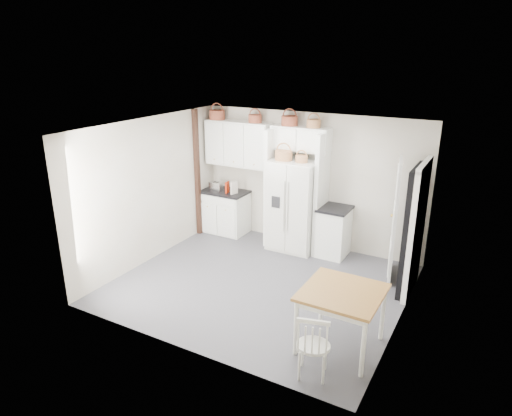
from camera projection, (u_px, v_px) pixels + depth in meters
The scene contains 28 objects.
floor at pixel (260, 284), 7.58m from camera, with size 4.50×4.50×0.00m, color #454450.
ceiling at pixel (261, 128), 6.72m from camera, with size 4.50×4.50×0.00m, color white.
wall_back at pixel (310, 180), 8.80m from camera, with size 4.50×4.50×0.00m, color #AFA28C.
wall_left at pixel (151, 190), 8.18m from camera, with size 4.00×4.00×0.00m, color #AFA28C.
wall_right at pixel (408, 238), 6.12m from camera, with size 4.00×4.00×0.00m, color #AFA28C.
refrigerator at pixel (295, 205), 8.71m from camera, with size 0.91×0.73×1.76m, color silver.
base_cab_left at pixel (225, 212), 9.65m from camera, with size 0.94×0.59×0.87m, color white.
base_cab_right at pixel (334, 232), 8.54m from camera, with size 0.51×0.62×0.90m, color white.
dining_table at pixel (341, 319), 5.87m from camera, with size 0.98×0.98×0.82m, color brown.
windsor_chair at pixel (313, 346), 5.34m from camera, with size 0.40×0.36×0.82m, color white.
counter_left at pixel (225, 192), 9.51m from camera, with size 0.97×0.63×0.04m, color black.
counter_right at pixel (335, 209), 8.38m from camera, with size 0.55×0.66×0.04m, color black.
toaster at pixel (216, 186), 9.48m from camera, with size 0.27×0.15×0.18m, color silver.
cookbook_red at pixel (227, 187), 9.34m from camera, with size 0.03×0.15×0.23m, color #AA230A.
cookbook_cream at pixel (234, 188), 9.26m from camera, with size 0.04×0.17×0.26m, color beige.
basket_upper_a at pixel (217, 115), 9.20m from camera, with size 0.33×0.33×0.19m, color maroon.
basket_upper_c at pixel (255, 119), 8.80m from camera, with size 0.27×0.27×0.15m, color maroon.
basket_bridge_a at pixel (290, 121), 8.46m from camera, with size 0.31×0.31×0.18m, color maroon.
basket_bridge_b at pixel (314, 124), 8.25m from camera, with size 0.26×0.26×0.15m, color #905D41.
basket_fridge_a at pixel (284, 155), 8.41m from camera, with size 0.33×0.33×0.18m, color #905D41.
basket_fridge_b at pixel (302, 159), 8.25m from camera, with size 0.23×0.23×0.12m, color #905D41.
upper_cabinet at pixel (239, 144), 9.15m from camera, with size 1.40×0.34×0.90m, color white.
bridge_cabinet at pixel (301, 139), 8.46m from camera, with size 1.12×0.34×0.45m, color white.
fridge_panel_left at pixel (272, 187), 8.91m from camera, with size 0.08×0.60×2.30m, color white.
fridge_panel_right at pixel (321, 195), 8.44m from camera, with size 0.08×0.60×2.30m, color white.
trim_post at pixel (197, 174), 9.27m from camera, with size 0.09×0.09×2.60m, color black.
doorway_void at pixel (413, 231), 7.08m from camera, with size 0.18×0.85×2.05m, color black.
door_slab at pixel (395, 220), 7.52m from camera, with size 0.80×0.04×2.05m, color white.
Camera 1 is at (3.21, -5.93, 3.69)m, focal length 32.00 mm.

